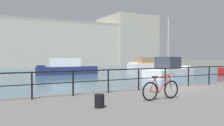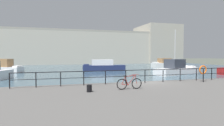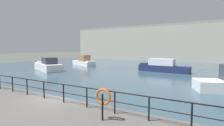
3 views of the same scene
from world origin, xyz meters
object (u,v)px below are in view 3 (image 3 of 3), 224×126
(moored_blue_motorboat, at_px, (48,66))
(moored_green_narrowboat, at_px, (163,67))
(harbor_building, at_px, (206,42))
(life_ring_stand, at_px, (103,98))
(moored_white_yacht, at_px, (84,62))

(moored_blue_motorboat, xyz_separation_m, moored_green_narrowboat, (18.47, 8.17, 0.05))
(harbor_building, bearing_deg, life_ring_stand, -92.20)
(moored_blue_motorboat, bearing_deg, life_ring_stand, 167.99)
(moored_white_yacht, distance_m, moored_green_narrowboat, 18.79)
(harbor_building, xyz_separation_m, moored_blue_motorboat, (-23.80, -40.30, -4.94))
(harbor_building, xyz_separation_m, life_ring_stand, (-2.13, -55.55, -3.88))
(moored_white_yacht, height_order, life_ring_stand, moored_white_yacht)
(moored_green_narrowboat, bearing_deg, moored_blue_motorboat, 29.19)
(moored_blue_motorboat, xyz_separation_m, life_ring_stand, (21.67, -15.25, 1.05))
(moored_green_narrowboat, bearing_deg, moored_white_yacht, -1.08)
(moored_white_yacht, bearing_deg, moored_blue_motorboat, -63.31)
(harbor_building, height_order, moored_green_narrowboat, harbor_building)
(harbor_building, relative_size, moored_white_yacht, 9.13)
(life_ring_stand, bearing_deg, moored_blue_motorboat, 144.86)
(harbor_building, relative_size, life_ring_stand, 53.70)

